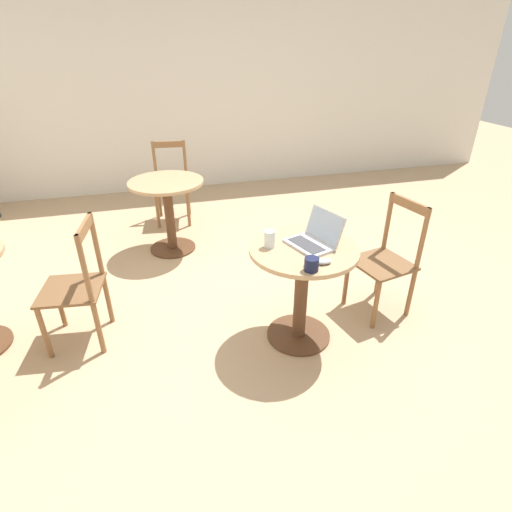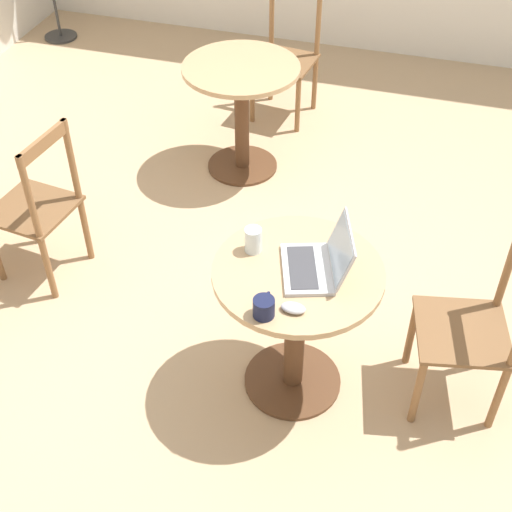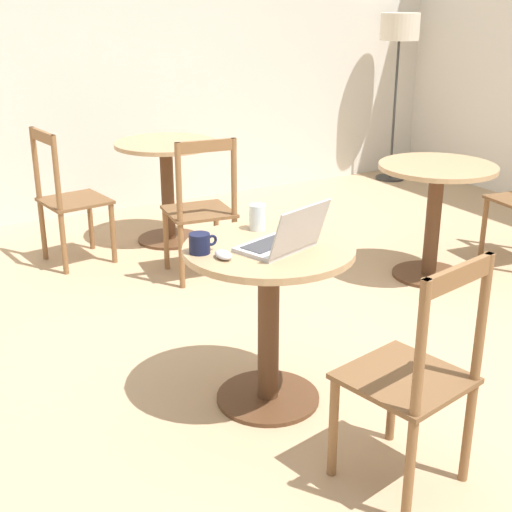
{
  "view_description": "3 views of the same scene",
  "coord_description": "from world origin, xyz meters",
  "views": [
    {
      "loc": [
        -2.62,
        0.88,
        1.95
      ],
      "look_at": [
        -0.19,
        0.21,
        0.57
      ],
      "focal_mm": 28.0,
      "sensor_mm": 36.0,
      "label": 1
    },
    {
      "loc": [
        -2.59,
        -0.49,
        2.77
      ],
      "look_at": [
        -0.38,
        0.16,
        0.7
      ],
      "focal_mm": 50.0,
      "sensor_mm": 36.0,
      "label": 2
    },
    {
      "loc": [
        -1.89,
        -2.46,
        1.74
      ],
      "look_at": [
        -0.39,
        0.19,
        0.61
      ],
      "focal_mm": 50.0,
      "sensor_mm": 36.0,
      "label": 3
    }
  ],
  "objects": [
    {
      "name": "ground_plane",
      "position": [
        0.0,
        0.0,
        0.0
      ],
      "size": [
        16.0,
        16.0,
        0.0
      ],
      "primitive_type": "plane",
      "color": "tan"
    },
    {
      "name": "wall_back",
      "position": [
        0.0,
        3.23,
        1.35
      ],
      "size": [
        9.4,
        0.06,
        2.7
      ],
      "color": "silver",
      "rests_on": "ground_plane"
    },
    {
      "name": "cafe_table_near",
      "position": [
        -0.45,
        -0.04,
        0.52
      ],
      "size": [
        0.73,
        0.73,
        0.74
      ],
      "color": "#51331E",
      "rests_on": "ground_plane"
    },
    {
      "name": "cafe_table_mid",
      "position": [
        1.22,
        0.73,
        0.52
      ],
      "size": [
        0.73,
        0.73,
        0.74
      ],
      "color": "#51331E",
      "rests_on": "ground_plane"
    },
    {
      "name": "cafe_table_far",
      "position": [
        0.03,
        2.23,
        0.52
      ],
      "size": [
        0.73,
        0.73,
        0.74
      ],
      "color": "#51331E",
      "rests_on": "ground_plane"
    },
    {
      "name": "chair_near_front",
      "position": [
        -0.3,
        -0.81,
        0.44
      ],
      "size": [
        0.47,
        0.47,
        0.92
      ],
      "color": "brown",
      "rests_on": "ground_plane"
    },
    {
      "name": "chair_far_left",
      "position": [
        -0.72,
        2.13,
        0.44
      ],
      "size": [
        0.45,
        0.45,
        0.92
      ],
      "color": "brown",
      "rests_on": "ground_plane"
    },
    {
      "name": "chair_far_front",
      "position": [
        -0.06,
        1.45,
        0.44
      ],
      "size": [
        0.45,
        0.45,
        0.92
      ],
      "color": "brown",
      "rests_on": "ground_plane"
    },
    {
      "name": "floor_lamp",
      "position": [
        2.67,
        2.87,
        1.36
      ],
      "size": [
        0.36,
        0.36,
        1.56
      ],
      "color": "#333333",
      "rests_on": "ground_plane"
    },
    {
      "name": "laptop",
      "position": [
        -0.43,
        -0.12,
        0.78
      ],
      "size": [
        0.38,
        0.35,
        0.21
      ],
      "color": "#B7B7BC",
      "rests_on": "cafe_table_near"
    },
    {
      "name": "mouse",
      "position": [
        -0.69,
        -0.08,
        0.76
      ],
      "size": [
        0.06,
        0.1,
        0.03
      ],
      "color": "#B7B7BC",
      "rests_on": "cafe_table_near"
    },
    {
      "name": "mug",
      "position": [
        -0.74,
        0.02,
        0.78
      ],
      "size": [
        0.12,
        0.09,
        0.08
      ],
      "color": "#141938",
      "rests_on": "cafe_table_near"
    },
    {
      "name": "drinking_glass",
      "position": [
        -0.39,
        0.17,
        0.8
      ],
      "size": [
        0.07,
        0.07,
        0.11
      ],
      "color": "silver",
      "rests_on": "cafe_table_near"
    }
  ]
}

